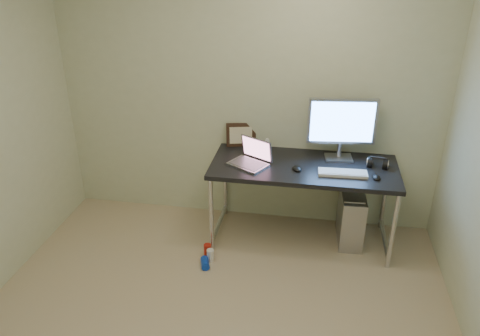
% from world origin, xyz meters
% --- Properties ---
extents(wall_back, '(3.50, 0.02, 2.50)m').
position_xyz_m(wall_back, '(0.00, 1.75, 1.25)').
color(wall_back, beige).
rests_on(wall_back, ground).
extents(desk, '(1.60, 0.70, 0.75)m').
position_xyz_m(desk, '(0.55, 1.40, 0.67)').
color(desk, black).
rests_on(desk, ground).
extents(tower_computer, '(0.22, 0.47, 0.51)m').
position_xyz_m(tower_computer, '(1.00, 1.45, 0.24)').
color(tower_computer, '#A5A5AA').
rests_on(tower_computer, ground).
extents(cable_a, '(0.01, 0.16, 0.69)m').
position_xyz_m(cable_a, '(0.95, 1.70, 0.40)').
color(cable_a, black).
rests_on(cable_a, ground).
extents(cable_b, '(0.02, 0.11, 0.71)m').
position_xyz_m(cable_b, '(1.04, 1.68, 0.38)').
color(cable_b, black).
rests_on(cable_b, ground).
extents(can_red, '(0.08, 0.08, 0.12)m').
position_xyz_m(can_red, '(-0.22, 0.98, 0.06)').
color(can_red, '#AC1B0F').
rests_on(can_red, ground).
extents(can_white, '(0.07, 0.07, 0.11)m').
position_xyz_m(can_white, '(-0.19, 0.92, 0.06)').
color(can_white, white).
rests_on(can_white, ground).
extents(can_blue, '(0.11, 0.14, 0.07)m').
position_xyz_m(can_blue, '(-0.21, 0.83, 0.03)').
color(can_blue, '#0E38C1').
rests_on(can_blue, ground).
extents(laptop, '(0.40, 0.38, 0.22)m').
position_xyz_m(laptop, '(0.10, 1.35, 0.80)').
color(laptop, '#9F9EA5').
rests_on(laptop, desk).
extents(monitor, '(0.59, 0.20, 0.55)m').
position_xyz_m(monitor, '(0.85, 1.59, 1.07)').
color(monitor, '#9F9EA5').
rests_on(monitor, desk).
extents(keyboard, '(0.40, 0.15, 0.02)m').
position_xyz_m(keyboard, '(0.87, 1.28, 0.76)').
color(keyboard, white).
rests_on(keyboard, desk).
extents(mouse_right, '(0.07, 0.10, 0.03)m').
position_xyz_m(mouse_right, '(1.14, 1.25, 0.77)').
color(mouse_right, black).
rests_on(mouse_right, desk).
extents(mouse_left, '(0.10, 0.13, 0.04)m').
position_xyz_m(mouse_left, '(0.50, 1.30, 0.77)').
color(mouse_left, black).
rests_on(mouse_left, desk).
extents(headphones, '(0.18, 0.11, 0.11)m').
position_xyz_m(headphones, '(1.17, 1.47, 0.78)').
color(headphones, black).
rests_on(headphones, desk).
extents(picture_frame, '(0.29, 0.14, 0.22)m').
position_xyz_m(picture_frame, '(-0.05, 1.73, 0.86)').
color(picture_frame, black).
rests_on(picture_frame, desk).
extents(webcam, '(0.04, 0.04, 0.11)m').
position_xyz_m(webcam, '(0.20, 1.67, 0.83)').
color(webcam, silver).
rests_on(webcam, desk).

